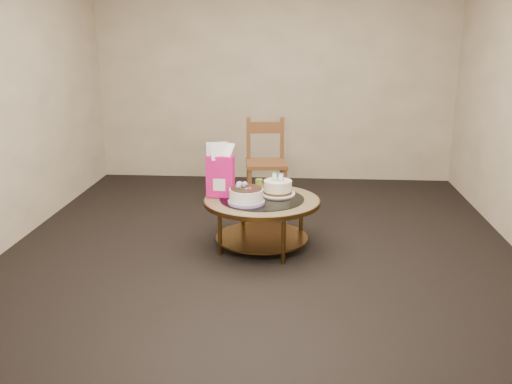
# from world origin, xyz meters

# --- Properties ---
(ground) EXTENTS (5.00, 5.00, 0.00)m
(ground) POSITION_xyz_m (0.00, 0.00, 0.00)
(ground) COLOR black
(ground) RESTS_ON ground
(room_walls) EXTENTS (4.52, 5.02, 2.61)m
(room_walls) POSITION_xyz_m (0.00, 0.00, 1.54)
(room_walls) COLOR beige
(room_walls) RESTS_ON ground
(coffee_table) EXTENTS (1.02, 1.02, 0.46)m
(coffee_table) POSITION_xyz_m (0.00, -0.00, 0.38)
(coffee_table) COLOR #573A18
(coffee_table) RESTS_ON ground
(decorated_cake) EXTENTS (0.31, 0.31, 0.18)m
(decorated_cake) POSITION_xyz_m (-0.12, -0.15, 0.52)
(decorated_cake) COLOR #A587BF
(decorated_cake) RESTS_ON coffee_table
(cream_cake) EXTENTS (0.31, 0.31, 0.20)m
(cream_cake) POSITION_xyz_m (0.13, 0.14, 0.52)
(cream_cake) COLOR white
(cream_cake) RESTS_ON coffee_table
(gift_bag) EXTENTS (0.24, 0.18, 0.47)m
(gift_bag) POSITION_xyz_m (-0.37, 0.06, 0.69)
(gift_bag) COLOR #ED1689
(gift_bag) RESTS_ON coffee_table
(pillar_candle) EXTENTS (0.13, 0.13, 0.10)m
(pillar_candle) POSITION_xyz_m (-0.05, 0.32, 0.49)
(pillar_candle) COLOR #EAD760
(pillar_candle) RESTS_ON coffee_table
(dining_chair) EXTENTS (0.49, 0.49, 0.95)m
(dining_chair) POSITION_xyz_m (-0.04, 1.32, 0.48)
(dining_chair) COLOR brown
(dining_chair) RESTS_ON ground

